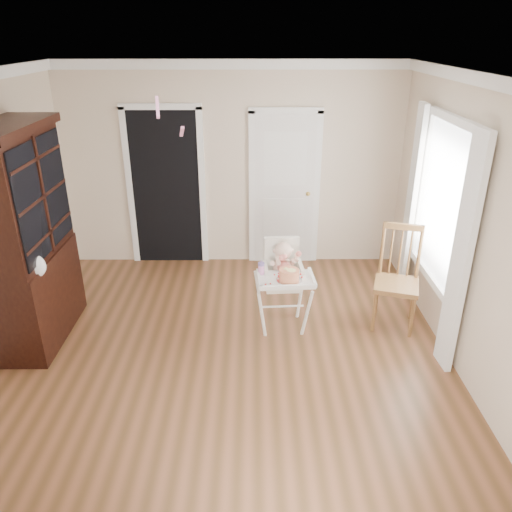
{
  "coord_description": "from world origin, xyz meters",
  "views": [
    {
      "loc": [
        0.28,
        -4.04,
        3.01
      ],
      "look_at": [
        0.31,
        0.62,
        0.9
      ],
      "focal_mm": 35.0,
      "sensor_mm": 36.0,
      "label": 1
    }
  ],
  "objects_px": {
    "high_chair": "(283,275)",
    "dining_chair": "(397,281)",
    "sippy_cup": "(261,268)",
    "china_cabinet": "(26,238)",
    "cake": "(289,275)"
  },
  "relations": [
    {
      "from": "dining_chair",
      "to": "sippy_cup",
      "type": "bearing_deg",
      "value": -155.59
    },
    {
      "from": "dining_chair",
      "to": "high_chair",
      "type": "bearing_deg",
      "value": -159.84
    },
    {
      "from": "high_chair",
      "to": "sippy_cup",
      "type": "distance_m",
      "value": 0.3
    },
    {
      "from": "cake",
      "to": "china_cabinet",
      "type": "relative_size",
      "value": 0.12
    },
    {
      "from": "dining_chair",
      "to": "china_cabinet",
      "type": "bearing_deg",
      "value": -159.77
    },
    {
      "from": "cake",
      "to": "china_cabinet",
      "type": "xyz_separation_m",
      "value": [
        -2.63,
        0.12,
        0.35
      ]
    },
    {
      "from": "sippy_cup",
      "to": "dining_chair",
      "type": "bearing_deg",
      "value": 7.39
    },
    {
      "from": "china_cabinet",
      "to": "cake",
      "type": "bearing_deg",
      "value": -2.64
    },
    {
      "from": "high_chair",
      "to": "sippy_cup",
      "type": "xyz_separation_m",
      "value": [
        -0.23,
        -0.12,
        0.15
      ]
    },
    {
      "from": "china_cabinet",
      "to": "dining_chair",
      "type": "relative_size",
      "value": 1.99
    },
    {
      "from": "high_chair",
      "to": "dining_chair",
      "type": "bearing_deg",
      "value": -0.4
    },
    {
      "from": "high_chair",
      "to": "dining_chair",
      "type": "height_order",
      "value": "dining_chair"
    },
    {
      "from": "cake",
      "to": "dining_chair",
      "type": "relative_size",
      "value": 0.23
    },
    {
      "from": "high_chair",
      "to": "cake",
      "type": "height_order",
      "value": "high_chair"
    },
    {
      "from": "high_chair",
      "to": "sippy_cup",
      "type": "bearing_deg",
      "value": -155.73
    }
  ]
}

